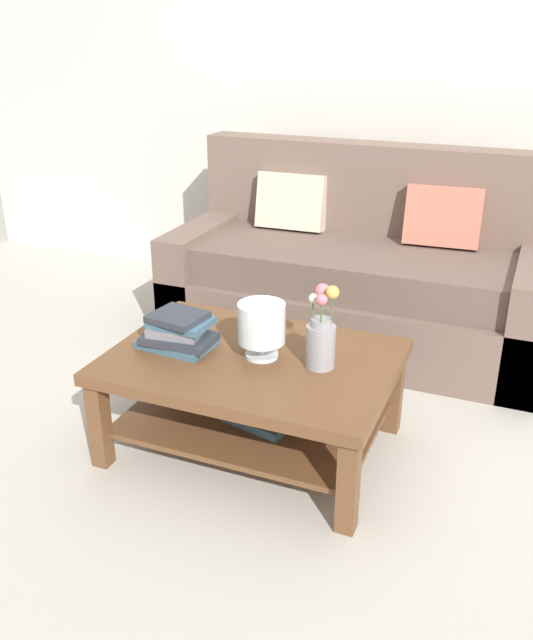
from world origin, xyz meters
TOP-DOWN VIEW (x-y plane):
  - ground_plane at (0.00, 0.00)m, footprint 10.00×10.00m
  - back_wall at (0.00, 1.65)m, footprint 6.40×0.12m
  - couch at (0.01, 0.88)m, footprint 2.05×0.90m
  - coffee_table at (-0.09, -0.39)m, footprint 1.15×0.82m
  - book_stack_main at (-0.41, -0.42)m, footprint 0.32×0.23m
  - glass_hurricane_vase at (-0.05, -0.37)m, footprint 0.19×0.19m
  - flower_pitcher at (0.19, -0.36)m, footprint 0.12×0.12m

SIDE VIEW (x-z plane):
  - ground_plane at x=0.00m, z-range 0.00..0.00m
  - coffee_table at x=-0.09m, z-range 0.10..0.53m
  - couch at x=0.01m, z-range -0.17..0.89m
  - book_stack_main at x=-0.41m, z-range 0.42..0.57m
  - flower_pitcher at x=0.19m, z-range 0.39..0.73m
  - glass_hurricane_vase at x=-0.05m, z-range 0.46..0.69m
  - back_wall at x=0.00m, z-range 0.00..2.70m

